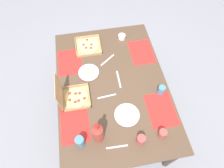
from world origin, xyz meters
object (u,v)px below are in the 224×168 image
Objects in this scene: soda_bottle at (98,133)px; cup_dark at (141,140)px; condiment_bowl at (122,37)px; cup_spare at (162,134)px; cup_clear_left at (80,141)px; plate_far_left at (89,72)px; pizza_box_center at (73,96)px; pizza_box_corner_left at (88,46)px; plate_near_left at (127,115)px; cup_clear_right at (161,90)px.

soda_bottle is 3.40× the size of cup_dark.
condiment_bowl is at bearing -21.19° from soda_bottle.
cup_spare is 0.79× the size of cup_clear_left.
cup_dark is (-0.80, -0.36, 0.04)m from plate_far_left.
cup_clear_left is (-0.02, 0.16, -0.08)m from soda_bottle.
cup_clear_left is (-0.72, 0.15, 0.05)m from plate_far_left.
condiment_bowl is (1.22, 0.11, -0.02)m from cup_spare.
soda_bottle is 0.56m from cup_spare.
pizza_box_center is 0.75m from cup_dark.
pizza_box_center is 0.47m from soda_bottle.
plate_far_left is 0.68× the size of soda_bottle.
cup_spare is at bearing -124.11° from pizza_box_center.
cup_clear_left reaches higher than condiment_bowl.
pizza_box_corner_left reaches higher than plate_near_left.
plate_near_left is at bearing -118.96° from pizza_box_center.
cup_spare is at bearing -175.03° from condiment_bowl.
cup_clear_left is (0.06, 0.71, 0.01)m from cup_spare.
cup_clear_left is (-0.36, 0.83, 0.01)m from cup_clear_right.
condiment_bowl reaches higher than pizza_box_corner_left.
soda_bottle is at bearing -82.71° from cup_clear_left.
plate_far_left is 2.54× the size of cup_spare.
condiment_bowl reaches higher than plate_near_left.
pizza_box_center is 2.71× the size of cup_clear_left.
cup_spare is 0.71m from cup_clear_left.
pizza_box_center is at bearing 84.53° from cup_clear_right.
cup_clear_left is at bearing 152.59° from condiment_bowl.
cup_clear_left is at bearing 85.51° from cup_spare.
soda_bottle is 3.39× the size of cup_clear_right.
cup_dark is at bearing 143.69° from cup_clear_right.
cup_spare is (-1.15, -0.52, 0.03)m from pizza_box_corner_left.
pizza_box_center is at bearing 24.24° from soda_bottle.
condiment_bowl is at bearing 4.97° from cup_spare.
soda_bottle reaches higher than pizza_box_corner_left.
cup_dark reaches higher than plate_far_left.
cup_spare is at bearing -97.91° from soda_bottle.
cup_clear_right is 1.13× the size of condiment_bowl.
cup_clear_left is at bearing -175.98° from pizza_box_center.
plate_near_left is 0.99m from condiment_bowl.
cup_clear_left reaches higher than plate_near_left.
condiment_bowl is (1.16, -0.60, -0.03)m from cup_clear_left.
cup_dark reaches higher than plate_near_left.
pizza_box_corner_left is 1.23× the size of plate_near_left.
plate_far_left is at bearing 28.26° from plate_near_left.
pizza_box_corner_left is 1.11m from cup_clear_left.
cup_dark is 0.52m from cup_clear_left.
pizza_box_corner_left is at bearing 15.37° from cup_dark.
plate_far_left is 0.96m from cup_spare.
plate_far_left is 2.30× the size of cup_dark.
pizza_box_center is 0.96m from condiment_bowl.
pizza_box_corner_left is 0.42m from condiment_bowl.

